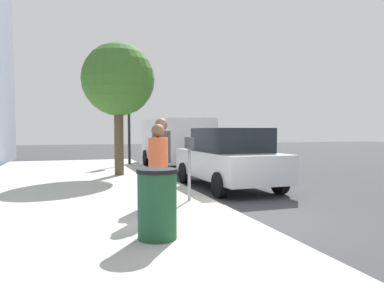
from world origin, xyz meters
TOP-DOWN VIEW (x-y plane):
  - ground_plane at (0.00, 0.00)m, footprint 80.00×80.00m
  - sidewalk_slab at (0.00, 3.00)m, footprint 28.00×6.00m
  - parking_meter at (1.48, 0.55)m, footprint 0.36×0.12m
  - pedestrian_at_meter at (1.43, 1.19)m, footprint 0.55×0.40m
  - pedestrian_bystander at (0.39, 1.49)m, footprint 0.36×0.47m
  - parked_sedan_near at (3.71, -1.35)m, footprint 4.45×2.06m
  - parked_van_far at (9.78, -1.35)m, footprint 5.23×2.18m
  - street_tree at (6.77, 1.46)m, footprint 2.49×2.49m
  - traffic_signal at (10.88, 0.42)m, footprint 0.24×0.44m
  - trash_bin at (-1.21, 1.86)m, footprint 0.59×0.59m

SIDE VIEW (x-z plane):
  - ground_plane at x=0.00m, z-range 0.00..0.00m
  - sidewalk_slab at x=0.00m, z-range 0.00..0.15m
  - trash_bin at x=-1.21m, z-range 0.15..1.16m
  - parked_sedan_near at x=3.71m, z-range 0.01..1.78m
  - pedestrian_bystander at x=0.39m, z-range 0.28..1.96m
  - parking_meter at x=1.48m, z-range 0.46..1.87m
  - pedestrian_at_meter at x=1.43m, z-range 0.32..2.14m
  - parked_van_far at x=9.78m, z-range 0.17..2.35m
  - traffic_signal at x=10.88m, z-range 0.78..4.38m
  - street_tree at x=6.77m, z-range 1.14..5.69m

